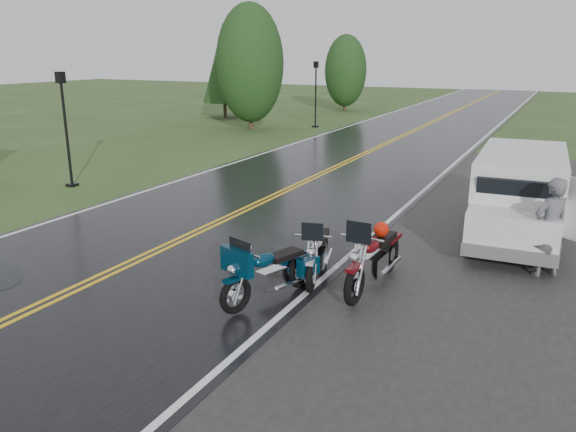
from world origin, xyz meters
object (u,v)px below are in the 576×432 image
object	(u,v)px
motorcycle_teal	(235,281)
van_white	(474,210)
lamp_post_far_left	(316,94)
person_at_van	(550,229)
motorcycle_red	(355,269)
motorcycle_silver	(311,262)
lamp_post_near_left	(66,130)

from	to	relation	value
motorcycle_teal	van_white	world-z (taller)	van_white
motorcycle_teal	lamp_post_far_left	bearing A→B (deg)	129.18
motorcycle_teal	van_white	bearing A→B (deg)	76.06
van_white	person_at_van	bearing A→B (deg)	-23.24
van_white	person_at_van	world-z (taller)	van_white
motorcycle_red	motorcycle_teal	xyz separation A→B (m)	(-1.60, -1.15, -0.08)
motorcycle_silver	lamp_post_near_left	distance (m)	11.20
lamp_post_far_left	motorcycle_silver	bearing A→B (deg)	-66.05
person_at_van	lamp_post_near_left	xyz separation A→B (m)	(-13.96, 1.38, 0.85)
motorcycle_teal	lamp_post_far_left	distance (m)	23.96
person_at_van	motorcycle_silver	bearing A→B (deg)	-3.62
van_white	motorcycle_red	bearing A→B (deg)	-113.21
lamp_post_near_left	lamp_post_far_left	world-z (taller)	lamp_post_far_left
motorcycle_red	lamp_post_far_left	bearing A→B (deg)	118.09
person_at_van	lamp_post_near_left	distance (m)	14.06
motorcycle_teal	lamp_post_near_left	size ratio (longest dim) A/B	0.59
van_white	lamp_post_far_left	distance (m)	21.11
motorcycle_teal	van_white	size ratio (longest dim) A/B	0.42
lamp_post_near_left	lamp_post_far_left	xyz separation A→B (m)	(0.99, 16.84, 0.03)
lamp_post_near_left	motorcycle_silver	bearing A→B (deg)	-22.00
motorcycle_red	motorcycle_teal	world-z (taller)	motorcycle_red
motorcycle_teal	lamp_post_far_left	world-z (taller)	lamp_post_far_left
motorcycle_teal	lamp_post_near_left	bearing A→B (deg)	168.34
motorcycle_red	motorcycle_teal	distance (m)	1.98
motorcycle_teal	van_white	xyz separation A→B (m)	(2.92, 4.66, 0.37)
motorcycle_teal	motorcycle_silver	xyz separation A→B (m)	(0.73, 1.32, -0.01)
motorcycle_silver	lamp_post_near_left	bearing A→B (deg)	142.49
lamp_post_far_left	person_at_van	bearing A→B (deg)	-54.55
motorcycle_silver	person_at_van	bearing A→B (deg)	21.98
person_at_van	lamp_post_far_left	bearing A→B (deg)	-95.67
motorcycle_red	motorcycle_silver	bearing A→B (deg)	171.53
motorcycle_teal	motorcycle_silver	size ratio (longest dim) A/B	1.02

